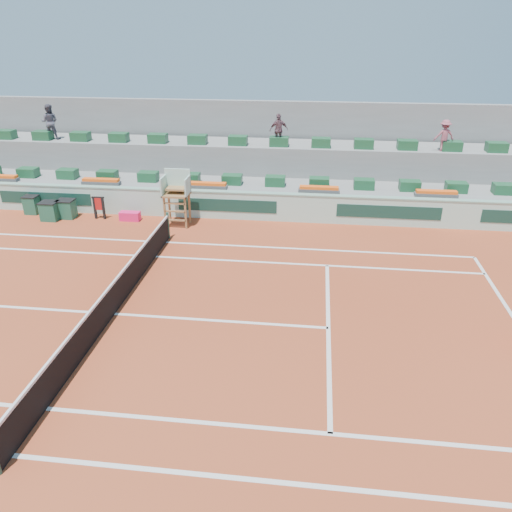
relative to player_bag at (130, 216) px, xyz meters
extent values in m
plane|color=#93371C|center=(2.27, -7.70, -0.20)|extent=(90.00, 90.00, 0.00)
cube|color=gray|center=(2.27, 3.00, 0.40)|extent=(36.00, 4.00, 1.20)
cube|color=gray|center=(2.27, 4.60, 1.10)|extent=(36.00, 2.40, 2.60)
cube|color=gray|center=(2.27, 6.20, 2.00)|extent=(36.00, 0.40, 4.40)
cube|color=#F62069|center=(0.00, 0.00, 0.00)|extent=(0.89, 0.40, 0.40)
imported|color=#494854|center=(-5.35, 4.20, 3.27)|extent=(0.96, 0.81, 1.73)
imported|color=brown|center=(6.25, 4.01, 3.16)|extent=(0.96, 0.63, 1.52)
imported|color=#994C59|center=(13.86, 3.92, 3.11)|extent=(0.98, 0.65, 1.42)
cube|color=silver|center=(2.27, -13.18, -0.19)|extent=(23.77, 0.12, 0.01)
cube|color=silver|center=(2.27, -2.21, -0.19)|extent=(23.77, 0.12, 0.01)
cube|color=silver|center=(2.27, -11.81, -0.19)|extent=(23.77, 0.12, 0.01)
cube|color=silver|center=(2.27, -3.58, -0.19)|extent=(23.77, 0.12, 0.01)
cube|color=silver|center=(8.67, -7.70, -0.19)|extent=(0.12, 8.23, 0.01)
cube|color=silver|center=(2.27, -7.70, -0.19)|extent=(12.80, 0.12, 0.01)
cube|color=black|center=(2.27, -7.70, 0.26)|extent=(0.03, 11.87, 0.92)
cube|color=silver|center=(2.27, -7.70, 0.76)|extent=(0.06, 11.87, 0.07)
cylinder|color=#1D4435|center=(2.27, -1.76, 0.35)|extent=(0.10, 0.10, 1.10)
cube|color=#A8D3C2|center=(2.27, 0.80, 0.40)|extent=(36.00, 0.30, 1.20)
cube|color=#78A08B|center=(2.27, 0.80, 1.03)|extent=(36.00, 0.34, 0.06)
cube|color=#153A2F|center=(-4.23, 0.64, 0.45)|extent=(4.40, 0.02, 0.56)
cube|color=#153A2F|center=(4.27, 0.64, 0.45)|extent=(4.40, 0.02, 0.56)
cube|color=#153A2F|center=(11.27, 0.64, 0.45)|extent=(4.40, 0.02, 0.56)
cube|color=brown|center=(1.82, -0.65, 0.48)|extent=(0.08, 0.08, 1.35)
cube|color=brown|center=(2.72, -0.65, 0.48)|extent=(0.08, 0.08, 1.35)
cube|color=brown|center=(1.82, 0.05, 0.48)|extent=(0.08, 0.08, 1.35)
cube|color=brown|center=(2.72, 0.05, 0.48)|extent=(0.08, 0.08, 1.35)
cube|color=brown|center=(2.27, -0.30, 1.19)|extent=(1.10, 0.90, 0.08)
cube|color=#A8D3C2|center=(2.27, 0.08, 1.70)|extent=(1.10, 0.08, 1.00)
cube|color=#A8D3C2|center=(1.75, -0.30, 1.55)|extent=(0.06, 0.90, 0.80)
cube|color=#A8D3C2|center=(2.79, -0.30, 1.55)|extent=(0.06, 0.90, 0.80)
cube|color=brown|center=(2.27, -0.20, 1.43)|extent=(0.80, 0.60, 0.08)
cube|color=brown|center=(2.27, -0.65, 0.15)|extent=(0.90, 0.08, 0.06)
cube|color=brown|center=(2.27, -0.65, 0.55)|extent=(0.90, 0.08, 0.06)
cube|color=brown|center=(2.27, -0.65, 0.90)|extent=(0.90, 0.08, 0.06)
cube|color=#1A4F2C|center=(-5.73, 2.10, 1.22)|extent=(0.90, 0.60, 0.44)
cube|color=#1A4F2C|center=(-3.73, 2.10, 1.22)|extent=(0.90, 0.60, 0.44)
cube|color=#1A4F2C|center=(-1.73, 2.10, 1.22)|extent=(0.90, 0.60, 0.44)
cube|color=#1A4F2C|center=(0.27, 2.10, 1.22)|extent=(0.90, 0.60, 0.44)
cube|color=#1A4F2C|center=(2.27, 2.10, 1.22)|extent=(0.90, 0.60, 0.44)
cube|color=#1A4F2C|center=(4.27, 2.10, 1.22)|extent=(0.90, 0.60, 0.44)
cube|color=#1A4F2C|center=(6.27, 2.10, 1.22)|extent=(0.90, 0.60, 0.44)
cube|color=#1A4F2C|center=(8.27, 2.10, 1.22)|extent=(0.90, 0.60, 0.44)
cube|color=#1A4F2C|center=(10.27, 2.10, 1.22)|extent=(0.90, 0.60, 0.44)
cube|color=#1A4F2C|center=(12.27, 2.10, 1.22)|extent=(0.90, 0.60, 0.44)
cube|color=#1A4F2C|center=(14.27, 2.10, 1.22)|extent=(0.90, 0.60, 0.44)
cube|color=#1A4F2C|center=(16.27, 2.10, 1.22)|extent=(0.90, 0.60, 0.44)
cube|color=#1A4F2C|center=(-7.73, 4.00, 2.62)|extent=(0.90, 0.60, 0.44)
cube|color=#1A4F2C|center=(-5.73, 4.00, 2.62)|extent=(0.90, 0.60, 0.44)
cube|color=#1A4F2C|center=(-3.73, 4.00, 2.62)|extent=(0.90, 0.60, 0.44)
cube|color=#1A4F2C|center=(-1.73, 4.00, 2.62)|extent=(0.90, 0.60, 0.44)
cube|color=#1A4F2C|center=(0.27, 4.00, 2.62)|extent=(0.90, 0.60, 0.44)
cube|color=#1A4F2C|center=(2.27, 4.00, 2.62)|extent=(0.90, 0.60, 0.44)
cube|color=#1A4F2C|center=(4.27, 4.00, 2.62)|extent=(0.90, 0.60, 0.44)
cube|color=#1A4F2C|center=(6.27, 4.00, 2.62)|extent=(0.90, 0.60, 0.44)
cube|color=#1A4F2C|center=(8.27, 4.00, 2.62)|extent=(0.90, 0.60, 0.44)
cube|color=#1A4F2C|center=(10.27, 4.00, 2.62)|extent=(0.90, 0.60, 0.44)
cube|color=#1A4F2C|center=(12.27, 4.00, 2.62)|extent=(0.90, 0.60, 0.44)
cube|color=#1A4F2C|center=(14.27, 4.00, 2.62)|extent=(0.90, 0.60, 0.44)
cube|color=#1A4F2C|center=(16.27, 4.00, 2.62)|extent=(0.90, 0.60, 0.44)
cube|color=#4F4F4F|center=(-6.73, 1.30, 1.08)|extent=(1.80, 0.36, 0.16)
cube|color=#4F4F4F|center=(-1.73, 1.30, 1.08)|extent=(1.80, 0.36, 0.16)
cube|color=#F85614|center=(-1.73, 1.30, 1.22)|extent=(1.70, 0.32, 0.12)
cube|color=#4F4F4F|center=(3.27, 1.30, 1.08)|extent=(1.80, 0.36, 0.16)
cube|color=#F85614|center=(3.27, 1.30, 1.22)|extent=(1.70, 0.32, 0.12)
cube|color=#4F4F4F|center=(8.27, 1.30, 1.08)|extent=(1.80, 0.36, 0.16)
cube|color=#F85614|center=(8.27, 1.30, 1.22)|extent=(1.70, 0.32, 0.12)
cube|color=#4F4F4F|center=(13.27, 1.30, 1.08)|extent=(1.80, 0.36, 0.16)
cube|color=#F85614|center=(13.27, 1.30, 1.22)|extent=(1.70, 0.32, 0.12)
cube|color=#1B523C|center=(-2.92, -0.01, 0.20)|extent=(0.71, 0.61, 0.80)
cube|color=black|center=(-2.92, -0.01, 0.62)|extent=(0.75, 0.65, 0.04)
cube|color=#1B523C|center=(-3.52, -0.36, 0.20)|extent=(0.73, 0.62, 0.80)
cube|color=black|center=(-3.52, -0.36, 0.62)|extent=(0.77, 0.66, 0.04)
cube|color=#1B523C|center=(-4.76, 0.32, 0.20)|extent=(0.60, 0.51, 0.80)
cube|color=black|center=(-4.76, 0.32, 0.62)|extent=(0.63, 0.55, 0.04)
cube|color=black|center=(-1.60, 0.04, 0.30)|extent=(0.10, 0.10, 1.00)
cube|color=black|center=(-1.20, 0.04, 0.30)|extent=(0.10, 0.10, 1.00)
cube|color=black|center=(-1.40, 0.04, 0.80)|extent=(0.57, 0.08, 0.06)
cube|color=red|center=(-1.40, 0.02, 0.50)|extent=(0.42, 0.04, 0.56)
camera|label=1|loc=(8.07, -19.97, 7.74)|focal=35.00mm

